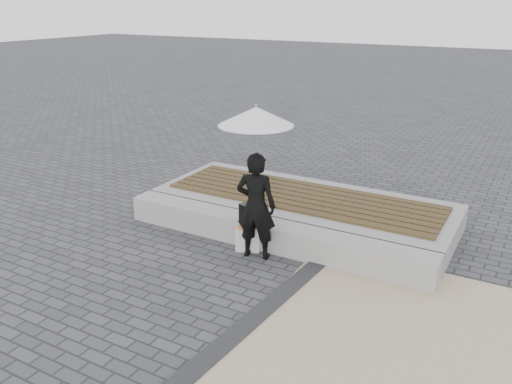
% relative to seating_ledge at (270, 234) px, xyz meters
% --- Properties ---
extents(ground, '(80.00, 80.00, 0.00)m').
position_rel_seating_ledge_xyz_m(ground, '(0.00, -1.60, -0.20)').
color(ground, '#46464B').
rests_on(ground, ground).
extents(edging_band, '(0.61, 5.20, 0.04)m').
position_rel_seating_ledge_xyz_m(edging_band, '(0.75, -2.10, -0.18)').
color(edging_band, '#29292C').
rests_on(edging_band, ground).
extents(seating_ledge, '(5.00, 0.45, 0.40)m').
position_rel_seating_ledge_xyz_m(seating_ledge, '(0.00, 0.00, 0.00)').
color(seating_ledge, '#A9A8A3').
rests_on(seating_ledge, ground).
extents(timber_platform, '(5.00, 2.00, 0.40)m').
position_rel_seating_ledge_xyz_m(timber_platform, '(0.00, 1.20, 0.00)').
color(timber_platform, gray).
rests_on(timber_platform, ground).
extents(timber_decking, '(4.60, 1.40, 0.04)m').
position_rel_seating_ledge_xyz_m(timber_decking, '(0.00, 1.20, 0.22)').
color(timber_decking, brown).
rests_on(timber_decking, timber_platform).
extents(woman, '(0.64, 0.49, 1.58)m').
position_rel_seating_ledge_xyz_m(woman, '(-0.02, -0.38, 0.59)').
color(woman, black).
rests_on(woman, ground).
extents(parasol, '(1.02, 1.02, 1.31)m').
position_rel_seating_ledge_xyz_m(parasol, '(-0.02, -0.38, 1.88)').
color(parasol, '#ABACB0').
rests_on(parasol, ground).
extents(handbag, '(0.40, 0.25, 0.27)m').
position_rel_seating_ledge_xyz_m(handbag, '(-0.25, -0.17, 0.33)').
color(handbag, black).
rests_on(handbag, seating_ledge).
extents(canvas_tote, '(0.39, 0.28, 0.38)m').
position_rel_seating_ledge_xyz_m(canvas_tote, '(-0.21, -0.29, -0.01)').
color(canvas_tote, silver).
rests_on(canvas_tote, ground).
extents(magazine, '(0.29, 0.23, 0.01)m').
position_rel_seating_ledge_xyz_m(magazine, '(-0.21, -0.34, 0.18)').
color(magazine, '#FB263F').
rests_on(magazine, canvas_tote).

